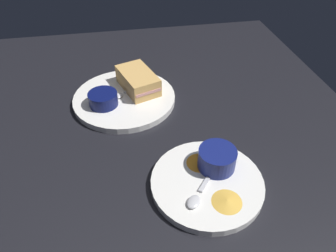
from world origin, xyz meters
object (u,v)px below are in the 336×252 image
Objects in this scene: ramekin_dark_sauce at (103,98)px; spoon_by_dark_ramekin at (122,94)px; plate_chips_companion at (207,183)px; ramekin_light_gravy at (217,158)px; plate_sandwich_main at (125,98)px; spoon_by_gravy_ramekin at (197,197)px; sandwich_half_near at (138,81)px.

spoon_by_dark_ramekin is at bearing 124.59° from ramekin_dark_sauce.
ramekin_light_gravy reaches higher than plate_chips_companion.
plate_sandwich_main is 34.05cm from plate_chips_companion.
plate_chips_companion is 4.86cm from spoon_by_gravy_ramekin.
spoon_by_dark_ramekin is 34.73cm from plate_chips_companion.
plate_chips_companion is (34.17, 9.70, -3.20)cm from sandwich_half_near.
plate_chips_companion is at bearing 33.90° from ramekin_dark_sauce.
plate_sandwich_main is 3.66× the size of ramekin_dark_sauce.
sandwich_half_near is 33.30cm from ramekin_light_gravy.
plate_chips_companion is at bearing 140.14° from spoon_by_gravy_ramekin.
ramekin_light_gravy is (30.89, 12.43, -0.15)cm from sandwich_half_near.
plate_sandwich_main is at bearing -156.17° from plate_chips_companion.
sandwich_half_near is at bearing 121.83° from ramekin_dark_sauce.
sandwich_half_near is 1.65× the size of spoon_by_dark_ramekin.
plate_chips_companion is at bearing 24.45° from spoon_by_dark_ramekin.
ramekin_light_gravy is (28.32, 17.10, 1.89)cm from spoon_by_dark_ramekin.
spoon_by_dark_ramekin is (2.57, -4.66, -2.04)cm from sandwich_half_near.
plate_sandwich_main is 3.12× the size of spoon_by_gravy_ramekin.
sandwich_half_near reaches higher than spoon_by_dark_ramekin.
spoon_by_gravy_ramekin reaches higher than plate_sandwich_main.
spoon_by_dark_ramekin is 1.05× the size of spoon_by_gravy_ramekin.
sandwich_half_near is 2.04× the size of ramekin_dark_sauce.
sandwich_half_near is at bearing -158.08° from ramekin_light_gravy.
ramekin_dark_sauce is 33.23cm from ramekin_light_gravy.
ramekin_light_gravy is 9.18cm from spoon_by_gravy_ramekin.
ramekin_light_gravy is at bearing 21.92° from sandwich_half_near.
ramekin_light_gravy is at bearing 140.17° from spoon_by_gravy_ramekin.
spoon_by_gravy_ramekin is (31.98, 16.03, -1.45)cm from ramekin_dark_sauce.
plate_sandwich_main is 36.40cm from spoon_by_gravy_ramekin.
sandwich_half_near is 5.70cm from spoon_by_dark_ramekin.
ramekin_dark_sauce reaches higher than spoon_by_gravy_ramekin.
spoon_by_gravy_ramekin is at bearing -39.83° from ramekin_light_gravy.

